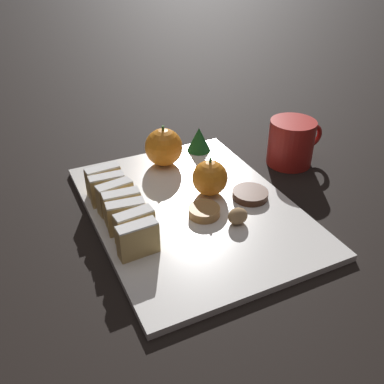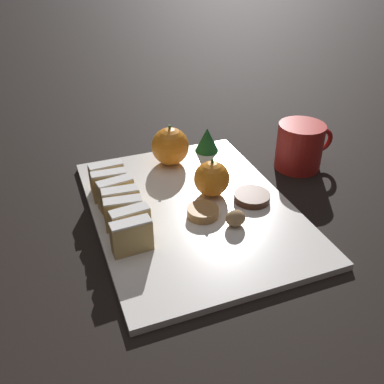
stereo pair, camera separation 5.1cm
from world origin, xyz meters
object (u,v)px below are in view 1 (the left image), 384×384
chocolate_cookie (250,194)px  coffee_mug (292,142)px  walnut (238,216)px  orange_far (210,178)px  orange_near (164,147)px

chocolate_cookie → coffee_mug: coffee_mug is taller
walnut → chocolate_cookie: walnut is taller
walnut → coffee_mug: bearing=34.6°
orange_far → walnut: size_ratio=2.15×
orange_far → coffee_mug: bearing=12.7°
orange_far → coffee_mug: 0.22m
orange_far → chocolate_cookie: (0.06, -0.05, -0.03)m
orange_far → chocolate_cookie: orange_far is taller
orange_far → walnut: orange_far is taller
orange_near → coffee_mug: (0.25, -0.09, -0.00)m
orange_near → chocolate_cookie: (0.09, -0.19, -0.03)m
walnut → coffee_mug: 0.27m
orange_far → walnut: bearing=-90.4°
orange_far → orange_near: bearing=103.1°
walnut → chocolate_cookie: 0.08m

